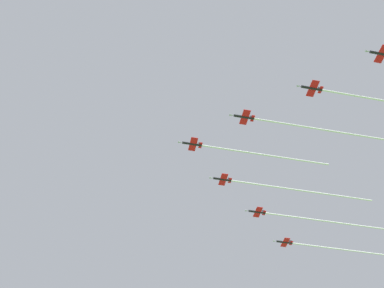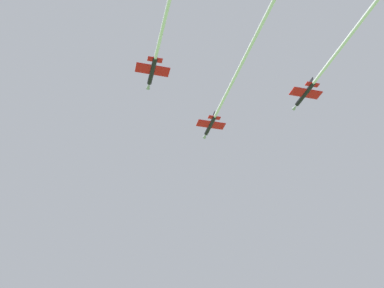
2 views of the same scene
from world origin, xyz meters
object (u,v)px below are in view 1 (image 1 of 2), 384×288
Objects in this scene: jet_lead at (241,151)px; jet_starboard_inner at (279,187)px; jet_port_inner at (311,128)px; jet_starboard_outer at (309,219)px; jet_port_trail at (332,248)px; jet_port_outer at (383,100)px; jet_center_rear at (380,54)px.

jet_starboard_inner reaches higher than jet_lead.
jet_starboard_outer is at bearing -19.75° from jet_port_inner.
jet_lead is at bearing 129.56° from jet_starboard_outer.
jet_port_trail is (-85.52, -2.04, -0.70)m from jet_port_inner.
jet_port_inner is at bearing 50.98° from jet_port_outer.
jet_port_inner is at bearing -126.66° from jet_lead.
jet_starboard_outer is at bearing 133.48° from jet_port_trail.
jet_lead is 0.87× the size of jet_port_trail.
jet_starboard_inner is (-28.05, 11.31, 0.36)m from jet_lead.
jet_lead is 86.66m from jet_port_trail.
jet_center_rear is at bearing 175.72° from jet_starboard_outer.
jet_port_trail is at bearing -13.39° from jet_center_rear.
jet_center_rear reaches higher than jet_lead.
jet_center_rear is at bearing -168.76° from jet_starboard_inner.
jet_port_inner is 1.05× the size of jet_starboard_inner.
jet_port_outer is 1.09× the size of jet_port_trail.
jet_port_outer is 75.56m from jet_starboard_outer.
jet_starboard_inner reaches higher than jet_starboard_outer.
jet_starboard_outer is at bearing 2.25° from jet_port_outer.
jet_starboard_outer is (-59.31, -10.10, 0.68)m from jet_port_inner.
jet_port_outer is (5.00, 29.56, 0.04)m from jet_port_inner.
jet_center_rear is 116.43m from jet_port_trail.
jet_port_inner is 60.17m from jet_starboard_outer.
jet_port_inner is at bearing -177.38° from jet_starboard_inner.
jet_lead is 61.58m from jet_port_outer.
jet_lead is at bearing 128.61° from jet_starboard_inner.
jet_starboard_inner is 0.93× the size of jet_port_outer.
jet_lead is 0.85× the size of jet_starboard_inner.
jet_starboard_inner is (-32.03, -20.05, 0.73)m from jet_port_inner.
jet_starboard_outer reaches higher than jet_lead.
jet_center_rear reaches higher than jet_port_outer.
jet_starboard_outer is at bearing -49.45° from jet_starboard_inner.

